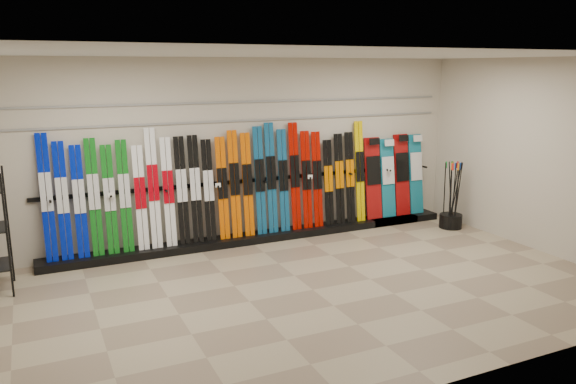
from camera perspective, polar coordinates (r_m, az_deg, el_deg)
name	(u,v)px	position (r m, az deg, el deg)	size (l,w,h in m)	color
floor	(313,290)	(7.46, 2.53, -9.89)	(8.00, 8.00, 0.00)	#85715C
back_wall	(244,151)	(9.28, -4.51, 4.19)	(8.00, 8.00, 0.00)	beige
right_wall	(544,156)	(9.53, 24.54, 3.31)	(5.00, 5.00, 0.00)	beige
ceiling	(315,54)	(6.89, 2.78, 13.81)	(8.00, 8.00, 0.00)	silver
ski_rack_base	(262,237)	(9.48, -2.62, -4.54)	(8.00, 0.40, 0.12)	black
skis	(221,187)	(9.06, -6.81, 0.52)	(5.36, 0.22, 1.84)	#0118B4
snowboards	(394,176)	(10.63, 10.76, 1.58)	(1.26, 0.23, 1.51)	#990C0C
pole_bin	(451,221)	(10.58, 16.19, -2.84)	(0.40, 0.40, 0.25)	black
ski_poles	(453,195)	(10.46, 16.39, -0.29)	(0.33, 0.37, 1.18)	black
slatwall_rail_0	(244,120)	(9.20, -4.52, 7.25)	(7.60, 0.02, 0.03)	gray
slatwall_rail_1	(243,102)	(9.18, -4.55, 9.12)	(7.60, 0.02, 0.03)	gray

